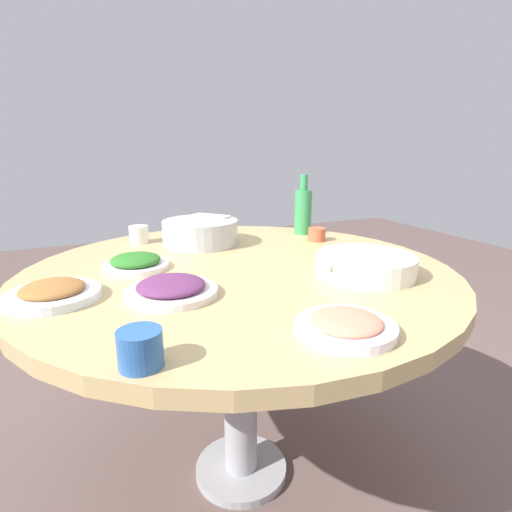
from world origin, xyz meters
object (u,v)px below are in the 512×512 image
Objects in this scene: soup_bowl at (365,266)px; tea_cup_far at (139,234)px; tea_cup_side at (317,234)px; rice_bowl at (200,232)px; dish_greens at (136,262)px; dish_shrimp at (346,325)px; dish_stirfry at (53,293)px; dish_eggplant at (171,289)px; round_dining_table at (239,294)px; tea_cup_near at (140,349)px; green_bottle at (303,210)px.

tea_cup_far reaches higher than soup_bowl.
soup_bowl is 0.45m from tea_cup_side.
rice_bowl is 0.36m from dish_greens.
soup_bowl is at bearing -134.00° from dish_shrimp.
dish_stirfry is at bearing 39.48° from dish_greens.
tea_cup_far is at bearing -118.61° from dish_stirfry.
dish_eggplant is at bearing 29.06° from tea_cup_side.
tea_cup_far reaches higher than dish_greens.
dish_stirfry is (0.50, 0.41, -0.03)m from rice_bowl.
dish_greens is 0.28m from dish_eggplant.
dish_shrimp is at bearing 93.16° from round_dining_table.
tea_cup_side is at bearing -104.08° from soup_bowl.
tea_cup_side is (-0.94, -0.28, 0.01)m from dish_stirfry.
dish_eggplant is 3.47× the size of tea_cup_side.
dish_eggplant is 3.00× the size of tea_cup_near.
soup_bowl is at bearing 77.58° from green_bottle.
tea_cup_side is at bearing -150.94° from dish_eggplant.
dish_stirfry is (0.83, -0.16, -0.01)m from soup_bowl.
tea_cup_near is 0.95m from tea_cup_far.
dish_shrimp is 0.45m from dish_eggplant.
rice_bowl is 3.85× the size of tea_cup_far.
tea_cup_side is at bearing -118.23° from dish_shrimp.
dish_eggplant is (0.28, -0.35, 0.00)m from dish_shrimp.
dish_shrimp is (-0.03, 0.51, 0.11)m from round_dining_table.
tea_cup_far is at bearing -91.44° from dish_eggplant.
round_dining_table is 0.40m from soup_bowl.
round_dining_table is at bearing -86.84° from dish_shrimp.
green_bottle is at bearing -141.05° from round_dining_table.
rice_bowl is 0.65m from soup_bowl.
dish_stirfry is 0.60m from tea_cup_far.
round_dining_table is 4.64× the size of rice_bowl.
green_bottle is 0.68m from tea_cup_far.
green_bottle is (-0.68, -0.51, 0.08)m from dish_eggplant.
dish_shrimp is 1.03× the size of dish_greens.
tea_cup_side reaches higher than dish_shrimp.
tea_cup_near is (0.68, 0.25, 0.00)m from soup_bowl.
dish_eggplant is at bearing 65.60° from rice_bowl.
tea_cup_side is at bearing -163.48° from dish_stirfry.
tea_cup_far is at bearing -29.22° from rice_bowl.
round_dining_table is 5.63× the size of dish_eggplant.
tea_cup_near is at bearing 82.61° from dish_greens.
round_dining_table is 19.51× the size of tea_cup_side.
green_bottle reaches higher than tea_cup_near.
soup_bowl reaches higher than dish_greens.
round_dining_table is 5.30× the size of green_bottle.
tea_cup_near is (0.12, 0.32, 0.01)m from dish_eggplant.
tea_cup_far is at bearing -63.25° from round_dining_table.
soup_bowl is at bearing 150.47° from dish_greens.
dish_greens is 0.72m from tea_cup_side.
tea_cup_far reaches higher than dish_stirfry.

